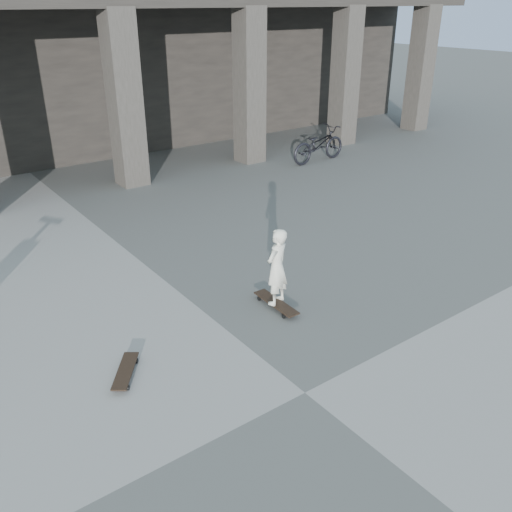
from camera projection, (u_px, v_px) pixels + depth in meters
ground at (305, 393)px, 6.26m from camera, size 90.00×90.00×0.00m
longboard at (276, 303)px, 7.97m from camera, size 0.23×0.88×0.09m
skateboard_spare at (125, 371)px, 6.51m from camera, size 0.59×0.70×0.09m
child at (277, 267)px, 7.72m from camera, size 0.49×0.41×1.16m
bicycle at (318, 144)px, 15.04m from camera, size 1.87×0.73×0.97m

